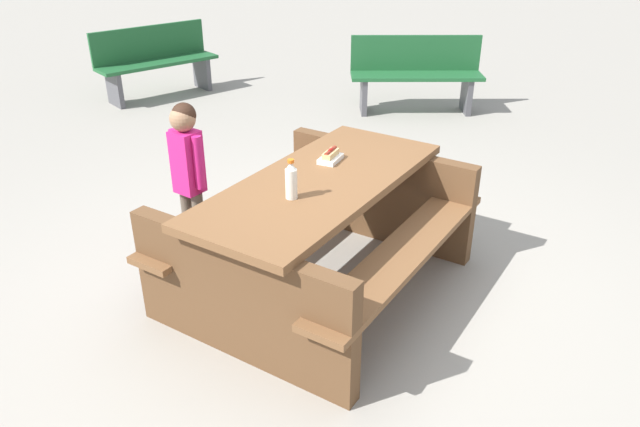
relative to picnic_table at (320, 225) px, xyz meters
The scene contains 7 objects.
ground_plane 0.44m from the picnic_table, ahead, with size 30.00×30.00×0.00m, color gray.
picnic_table is the anchor object (origin of this frame).
soda_bottle 0.50m from the picnic_table, 162.08° to the right, with size 0.07×0.07×0.23m.
hotdog_tray 0.45m from the picnic_table, 37.17° to the left, with size 0.21×0.18×0.08m.
child_in_coat 0.97m from the picnic_table, 116.14° to the left, with size 0.19×0.26×1.09m.
park_bench_near 3.86m from the picnic_table, 33.52° to the left, with size 1.41×1.26×0.85m.
park_bench_mid 4.78m from the picnic_table, 75.63° to the left, with size 1.50×0.41×0.85m.
Camera 1 is at (-2.07, -2.49, 2.20)m, focal length 33.87 mm.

